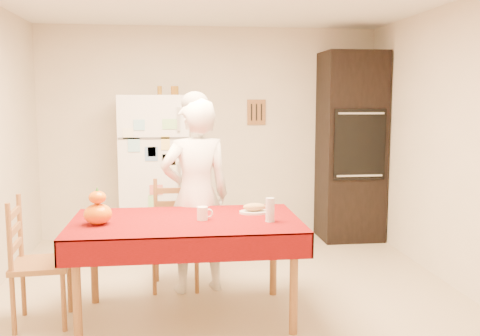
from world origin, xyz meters
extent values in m
plane|color=#C5B58E|center=(0.00, 0.00, 0.00)|extent=(4.50, 4.50, 0.00)
cube|color=beige|center=(0.00, 2.25, 1.25)|extent=(4.00, 0.02, 2.50)
cube|color=beige|center=(0.00, -2.25, 1.25)|extent=(4.00, 0.02, 2.50)
cube|color=beige|center=(2.00, 0.00, 1.25)|extent=(0.02, 4.50, 2.50)
cube|color=brown|center=(0.55, 2.23, 1.50)|extent=(0.22, 0.02, 0.30)
cube|color=white|center=(-0.65, 1.88, 0.85)|extent=(0.75, 0.70, 1.70)
cube|color=silver|center=(-0.39, 1.51, 1.45)|extent=(0.03, 0.03, 0.25)
cube|color=silver|center=(-0.39, 1.51, 0.70)|extent=(0.03, 0.03, 0.60)
cube|color=black|center=(1.63, 1.93, 1.10)|extent=(0.70, 0.60, 2.20)
cube|color=black|center=(1.63, 1.62, 1.15)|extent=(0.59, 0.02, 0.80)
cylinder|color=brown|center=(-1.10, -0.60, 0.35)|extent=(0.06, 0.06, 0.71)
cylinder|color=brown|center=(-1.10, 0.18, 0.35)|extent=(0.06, 0.06, 0.71)
cylinder|color=brown|center=(0.38, -0.60, 0.35)|extent=(0.06, 0.06, 0.71)
cylinder|color=brown|center=(0.38, 0.18, 0.35)|extent=(0.06, 0.06, 0.71)
cube|color=brown|center=(-0.36, -0.21, 0.73)|extent=(1.60, 0.90, 0.04)
cube|color=#500804|center=(-0.36, -0.21, 0.76)|extent=(1.70, 1.00, 0.01)
cylinder|color=brown|center=(-0.62, 0.30, 0.21)|extent=(0.04, 0.04, 0.43)
cylinder|color=brown|center=(-0.61, 0.64, 0.21)|extent=(0.04, 0.04, 0.43)
cylinder|color=brown|center=(-0.26, 0.29, 0.21)|extent=(0.04, 0.04, 0.43)
cylinder|color=brown|center=(-0.25, 0.63, 0.21)|extent=(0.04, 0.04, 0.43)
cube|color=brown|center=(-0.44, 0.47, 0.45)|extent=(0.43, 0.41, 0.04)
cube|color=brown|center=(-0.43, 0.64, 0.70)|extent=(0.36, 0.04, 0.50)
cylinder|color=brown|center=(-1.24, -0.35, 0.21)|extent=(0.04, 0.04, 0.43)
cylinder|color=brown|center=(-1.58, -0.38, 0.21)|extent=(0.04, 0.04, 0.43)
cylinder|color=brown|center=(-1.26, 0.01, 0.21)|extent=(0.04, 0.04, 0.43)
cylinder|color=brown|center=(-1.60, -0.02, 0.21)|extent=(0.04, 0.04, 0.43)
cube|color=brown|center=(-1.42, -0.18, 0.45)|extent=(0.43, 0.45, 0.04)
cube|color=brown|center=(-1.59, -0.20, 0.70)|extent=(0.06, 0.36, 0.50)
imported|color=white|center=(-0.26, 0.37, 0.83)|extent=(0.67, 0.51, 1.66)
cylinder|color=white|center=(-0.24, -0.24, 0.81)|extent=(0.08, 0.08, 0.10)
ellipsoid|color=#E45B05|center=(-0.99, -0.28, 0.84)|extent=(0.20, 0.20, 0.15)
ellipsoid|color=#C44804|center=(-0.99, -0.28, 0.96)|extent=(0.12, 0.12, 0.09)
cylinder|color=silver|center=(0.25, -0.35, 0.85)|extent=(0.07, 0.07, 0.18)
cylinder|color=silver|center=(0.19, -0.05, 0.77)|extent=(0.24, 0.24, 0.02)
ellipsoid|color=#987E4A|center=(0.19, -0.05, 0.81)|extent=(0.18, 0.10, 0.06)
cylinder|color=#97671B|center=(-0.59, 1.93, 1.75)|extent=(0.05, 0.05, 0.10)
cylinder|color=#945B1B|center=(-0.44, 1.93, 1.75)|extent=(0.05, 0.05, 0.10)
cylinder|color=#895C18|center=(-0.40, 1.93, 1.75)|extent=(0.05, 0.05, 0.10)
camera|label=1|loc=(-0.44, -4.14, 1.66)|focal=40.00mm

